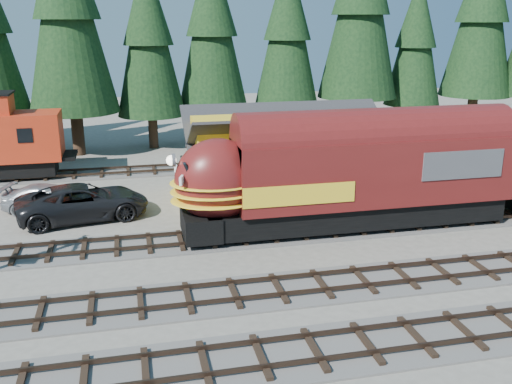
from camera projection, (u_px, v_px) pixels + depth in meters
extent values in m
plane|color=#6B665B|center=(358.00, 262.00, 25.42)|extent=(120.00, 120.00, 0.00)
cube|color=#4C4947|center=(500.00, 216.00, 31.27)|extent=(68.00, 3.20, 0.08)
cube|color=#38281E|center=(509.00, 216.00, 30.54)|extent=(68.00, 0.08, 0.16)
cube|color=#38281E|center=(492.00, 208.00, 31.88)|extent=(68.00, 0.08, 0.16)
cube|color=#4C4947|center=(125.00, 172.00, 40.06)|extent=(32.00, 3.20, 0.08)
cube|color=#38281E|center=(125.00, 172.00, 39.33)|extent=(32.00, 0.08, 0.16)
cube|color=#38281E|center=(125.00, 167.00, 40.68)|extent=(32.00, 0.08, 0.16)
cube|color=yellow|center=(292.00, 168.00, 34.72)|extent=(12.00, 6.00, 3.40)
cube|color=gold|center=(293.00, 128.00, 34.01)|extent=(11.88, 3.30, 1.44)
cube|color=white|center=(195.00, 169.00, 32.35)|extent=(0.06, 2.40, 0.60)
cone|color=black|center=(66.00, 7.00, 42.28)|extent=(6.84, 6.84, 15.58)
cone|color=black|center=(148.00, 36.00, 45.31)|extent=(5.54, 5.54, 12.63)
cone|color=black|center=(212.00, 27.00, 47.35)|extent=(5.95, 5.95, 13.56)
cone|color=black|center=(287.00, 31.00, 49.24)|extent=(5.71, 5.71, 13.01)
cone|color=black|center=(361.00, 4.00, 49.85)|extent=(7.10, 7.10, 16.16)
cone|color=black|center=(416.00, 40.00, 52.40)|extent=(5.20, 5.20, 11.85)
cone|color=black|center=(483.00, 13.00, 52.73)|extent=(6.67, 6.67, 15.18)
cube|color=black|center=(354.00, 212.00, 29.18)|extent=(15.46, 2.77, 1.19)
cube|color=#5C1615|center=(373.00, 169.00, 28.72)|extent=(14.10, 3.25, 3.25)
ellipsoid|color=#5C1615|center=(218.00, 180.00, 27.07)|extent=(4.12, 3.19, 4.01)
cube|color=#38383A|center=(445.00, 157.00, 29.47)|extent=(4.34, 3.31, 1.41)
sphere|color=white|center=(171.00, 160.00, 26.29)|extent=(0.48, 0.48, 0.48)
imported|color=black|center=(83.00, 202.00, 30.61)|extent=(7.35, 4.37, 1.92)
imported|color=#979A9E|center=(51.00, 199.00, 31.68)|extent=(5.73, 3.70, 1.55)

